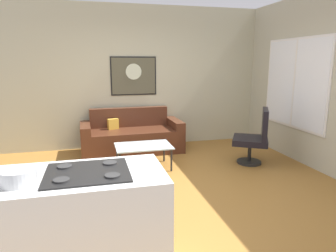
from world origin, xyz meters
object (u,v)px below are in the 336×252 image
(couch, at_px, (132,137))
(coffee_table, at_px, (143,147))
(armchair, at_px, (255,137))
(mixing_bowl, at_px, (18,177))
(wall_painting, at_px, (134,76))

(couch, distance_m, coffee_table, 1.00)
(couch, relative_size, armchair, 2.02)
(mixing_bowl, bearing_deg, couch, 71.34)
(armchair, distance_m, wall_painting, 2.63)
(couch, bearing_deg, wall_painting, 73.40)
(couch, xyz_separation_m, coffee_table, (0.06, -1.00, 0.07))
(coffee_table, height_order, wall_painting, wall_painting)
(couch, bearing_deg, coffee_table, -86.62)
(armchair, bearing_deg, wall_painting, 137.59)
(wall_painting, bearing_deg, couch, -106.60)
(coffee_table, xyz_separation_m, wall_painting, (0.06, 1.40, 1.08))
(couch, height_order, armchair, armchair)
(couch, bearing_deg, armchair, -32.89)
(wall_painting, bearing_deg, armchair, -42.41)
(coffee_table, xyz_separation_m, mixing_bowl, (-1.28, -2.60, 0.61))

